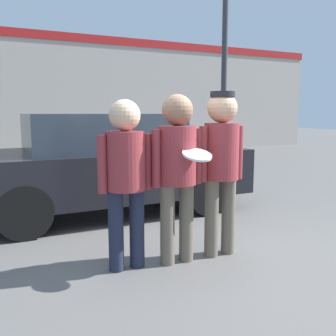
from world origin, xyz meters
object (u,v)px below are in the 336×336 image
Objects in this scene: person_left at (126,169)px; person_middle_with_frisbee at (177,163)px; parked_car_near at (106,163)px; street_lamp at (238,33)px; person_right at (221,157)px.

person_middle_with_frisbee is at bearing -8.32° from person_left.
person_left is 0.40× the size of parked_car_near.
street_lamp reaches higher than person_left.
person_right is 0.42× the size of parked_car_near.
parked_car_near is (0.44, 2.23, -0.23)m from person_left.
parked_car_near is 4.25m from street_lamp.
street_lamp is at bearing 42.35° from person_left.
person_left is 0.53m from person_middle_with_frisbee.
parked_car_near is (-0.08, 2.31, -0.27)m from person_middle_with_frisbee.
person_right is at bearing -127.50° from street_lamp.
person_right is at bearing -75.21° from parked_car_near.
person_right reaches higher than parked_car_near.
street_lamp is (3.18, 3.46, 2.18)m from person_middle_with_frisbee.
person_left reaches higher than parked_car_near.
street_lamp is (2.66, 3.46, 2.15)m from person_right.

